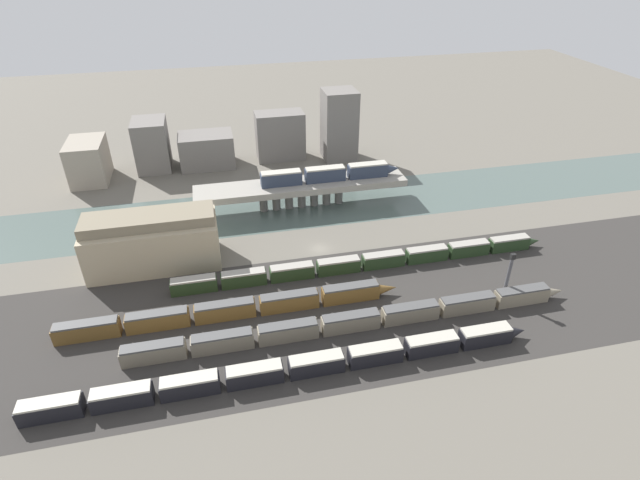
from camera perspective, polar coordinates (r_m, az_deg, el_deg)
The scene contains 16 objects.
ground_plane at distance 123.01m, azimuth -0.06°, elevation -1.02°, with size 400.00×400.00×0.00m, color #666056.
railbed_yard at distance 104.32m, azimuth 2.88°, elevation -8.05°, with size 280.00×42.00×0.01m, color #33302D.
river_water at distance 142.27m, azimuth -2.10°, elevation 3.89°, with size 320.00×25.20×0.01m, color #4C5B56.
bridge at distance 139.60m, azimuth -2.14°, elevation 6.01°, with size 58.86×9.94×7.34m.
train_on_bridge at distance 139.73m, azimuth 1.16°, elevation 7.59°, with size 39.72×3.19×3.94m.
train_yard_near at distance 90.36m, azimuth -3.08°, elevation -14.40°, with size 89.84×2.94×3.50m.
train_yard_mid at distance 99.37m, azimuth 4.27°, elevation -9.20°, with size 90.08×2.65×3.59m.
train_yard_far at distance 103.15m, azimuth -10.05°, elevation -7.83°, with size 68.87×2.63×3.73m.
train_yard_outer at distance 115.73m, azimuth 5.28°, elevation -2.54°, with size 88.86×2.63×3.43m.
warehouse_building at distance 120.47m, azimuth -18.57°, elevation -0.13°, with size 29.49×12.45×13.23m.
signal_tower at distance 110.95m, azimuth 20.70°, elevation -3.88°, with size 1.00×0.73×11.33m.
city_block_far_left at distance 170.90m, azimuth -24.95°, elevation 8.18°, with size 10.60×15.68×12.64m, color gray.
city_block_left at distance 171.78m, azimuth -18.66°, elevation 10.27°, with size 10.38×12.85×16.10m, color slate.
city_block_center at distance 170.12m, azimuth -12.81°, elevation 9.99°, with size 17.34×11.58×10.78m, color slate.
city_block_right at distance 171.80m, azimuth -4.58°, elevation 11.80°, with size 16.00×8.60×15.82m, color slate.
city_block_far_right at distance 170.37m, azimuth 2.21°, elevation 13.00°, with size 10.80×10.48×23.08m, color slate.
Camera 1 is at (-22.74, -100.50, 67.20)m, focal length 28.00 mm.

